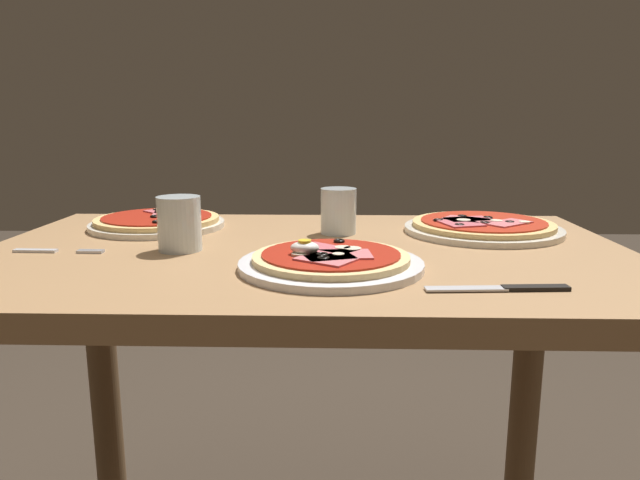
{
  "coord_description": "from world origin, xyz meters",
  "views": [
    {
      "loc": [
        0.06,
        -1.01,
        0.99
      ],
      "look_at": [
        0.03,
        -0.07,
        0.79
      ],
      "focal_mm": 32.62,
      "sensor_mm": 36.0,
      "label": 1
    }
  ],
  "objects_px": {
    "pizza_across_left": "(482,227)",
    "knife": "(508,288)",
    "pizza_foreground": "(330,261)",
    "water_glass_far": "(180,227)",
    "dining_table": "(306,319)",
    "water_glass_near": "(338,214)",
    "fork": "(51,251)",
    "pizza_across_right": "(158,222)"
  },
  "relations": [
    {
      "from": "pizza_foreground",
      "to": "pizza_across_right",
      "type": "distance_m",
      "value": 0.5
    },
    {
      "from": "dining_table",
      "to": "fork",
      "type": "bearing_deg",
      "value": -173.95
    },
    {
      "from": "pizza_across_left",
      "to": "pizza_across_right",
      "type": "relative_size",
      "value": 1.12
    },
    {
      "from": "pizza_foreground",
      "to": "water_glass_far",
      "type": "distance_m",
      "value": 0.29
    },
    {
      "from": "water_glass_near",
      "to": "knife",
      "type": "xyz_separation_m",
      "value": [
        0.23,
        -0.39,
        -0.04
      ]
    },
    {
      "from": "dining_table",
      "to": "water_glass_near",
      "type": "height_order",
      "value": "water_glass_near"
    },
    {
      "from": "dining_table",
      "to": "pizza_foreground",
      "type": "xyz_separation_m",
      "value": [
        0.05,
        -0.14,
        0.15
      ]
    },
    {
      "from": "pizza_across_left",
      "to": "knife",
      "type": "distance_m",
      "value": 0.41
    },
    {
      "from": "pizza_foreground",
      "to": "knife",
      "type": "bearing_deg",
      "value": -24.24
    },
    {
      "from": "pizza_across_left",
      "to": "fork",
      "type": "distance_m",
      "value": 0.81
    },
    {
      "from": "pizza_foreground",
      "to": "fork",
      "type": "xyz_separation_m",
      "value": [
        -0.48,
        0.1,
        -0.01
      ]
    },
    {
      "from": "knife",
      "to": "pizza_across_left",
      "type": "bearing_deg",
      "value": 80.96
    },
    {
      "from": "pizza_across_left",
      "to": "water_glass_far",
      "type": "xyz_separation_m",
      "value": [
        -0.57,
        -0.18,
        0.03
      ]
    },
    {
      "from": "fork",
      "to": "water_glass_near",
      "type": "bearing_deg",
      "value": 20.27
    },
    {
      "from": "pizza_foreground",
      "to": "fork",
      "type": "distance_m",
      "value": 0.49
    },
    {
      "from": "dining_table",
      "to": "water_glass_near",
      "type": "relative_size",
      "value": 12.65
    },
    {
      "from": "pizza_across_right",
      "to": "water_glass_far",
      "type": "height_order",
      "value": "water_glass_far"
    },
    {
      "from": "dining_table",
      "to": "water_glass_far",
      "type": "height_order",
      "value": "water_glass_far"
    },
    {
      "from": "pizza_across_right",
      "to": "water_glass_far",
      "type": "xyz_separation_m",
      "value": [
        0.11,
        -0.21,
        0.03
      ]
    },
    {
      "from": "dining_table",
      "to": "pizza_foreground",
      "type": "bearing_deg",
      "value": -72.04
    },
    {
      "from": "pizza_across_left",
      "to": "pizza_across_right",
      "type": "height_order",
      "value": "same"
    },
    {
      "from": "dining_table",
      "to": "water_glass_far",
      "type": "relative_size",
      "value": 12.12
    },
    {
      "from": "knife",
      "to": "water_glass_near",
      "type": "bearing_deg",
      "value": 120.32
    },
    {
      "from": "water_glass_near",
      "to": "pizza_across_right",
      "type": "bearing_deg",
      "value": 171.93
    },
    {
      "from": "pizza_foreground",
      "to": "water_glass_far",
      "type": "xyz_separation_m",
      "value": [
        -0.26,
        0.12,
        0.03
      ]
    },
    {
      "from": "pizza_across_left",
      "to": "water_glass_far",
      "type": "relative_size",
      "value": 3.31
    },
    {
      "from": "pizza_across_left",
      "to": "fork",
      "type": "bearing_deg",
      "value": -165.77
    },
    {
      "from": "pizza_foreground",
      "to": "knife",
      "type": "xyz_separation_m",
      "value": [
        0.24,
        -0.11,
        -0.01
      ]
    },
    {
      "from": "pizza_across_right",
      "to": "water_glass_far",
      "type": "relative_size",
      "value": 2.95
    },
    {
      "from": "water_glass_near",
      "to": "water_glass_far",
      "type": "bearing_deg",
      "value": -150.03
    },
    {
      "from": "pizza_foreground",
      "to": "pizza_across_left",
      "type": "bearing_deg",
      "value": 44.31
    },
    {
      "from": "pizza_across_left",
      "to": "knife",
      "type": "bearing_deg",
      "value": -99.04
    },
    {
      "from": "pizza_foreground",
      "to": "fork",
      "type": "bearing_deg",
      "value": 168.63
    },
    {
      "from": "water_glass_far",
      "to": "knife",
      "type": "height_order",
      "value": "water_glass_far"
    },
    {
      "from": "dining_table",
      "to": "water_glass_far",
      "type": "bearing_deg",
      "value": -173.99
    },
    {
      "from": "pizza_across_left",
      "to": "fork",
      "type": "height_order",
      "value": "pizza_across_left"
    },
    {
      "from": "pizza_foreground",
      "to": "fork",
      "type": "relative_size",
      "value": 1.81
    },
    {
      "from": "pizza_foreground",
      "to": "water_glass_far",
      "type": "bearing_deg",
      "value": 155.51
    },
    {
      "from": "water_glass_near",
      "to": "knife",
      "type": "height_order",
      "value": "water_glass_near"
    },
    {
      "from": "pizza_foreground",
      "to": "pizza_across_left",
      "type": "distance_m",
      "value": 0.43
    },
    {
      "from": "water_glass_far",
      "to": "water_glass_near",
      "type": "bearing_deg",
      "value": 29.97
    },
    {
      "from": "dining_table",
      "to": "knife",
      "type": "xyz_separation_m",
      "value": [
        0.29,
        -0.25,
        0.14
      ]
    }
  ]
}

